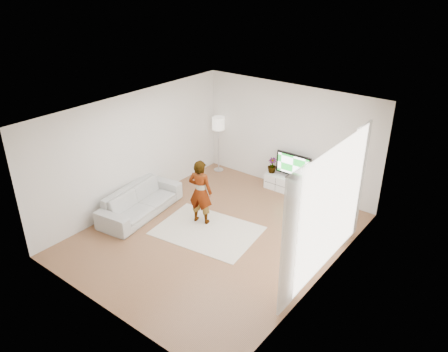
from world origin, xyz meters
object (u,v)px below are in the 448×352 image
Objects in this scene: media_console at (291,186)px; television at (293,165)px; player at (200,192)px; sofa at (141,201)px; floor_lamp at (218,126)px; rug at (207,231)px.

television is (0.00, 0.03, 0.57)m from media_console.
sofa is (-1.39, -0.59, -0.46)m from player.
player is at bearing -109.88° from media_console.
floor_lamp is (-0.07, 3.08, 1.03)m from sofa.
rug is at bearing -101.29° from media_console.
television is at bearing 78.82° from rug.
television reaches higher than media_console.
player is 0.69× the size of sofa.
media_console is 2.65m from floor_lamp.
sofa is 1.40× the size of floor_lamp.
floor_lamp is at bearing -178.44° from media_console.
media_console is 0.90× the size of floor_lamp.
media_console is 0.94× the size of player.
sofa is at bearing -168.11° from rug.
television is 2.74m from player.
sofa reaches higher than rug.
sofa is (-2.31, -3.15, 0.12)m from media_console.
floor_lamp reaches higher than sofa.
television is 0.63× the size of player.
television is 2.45m from floor_lamp.
rug is 1.39× the size of floor_lamp.
floor_lamp is (-2.38, -0.09, 0.59)m from television.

